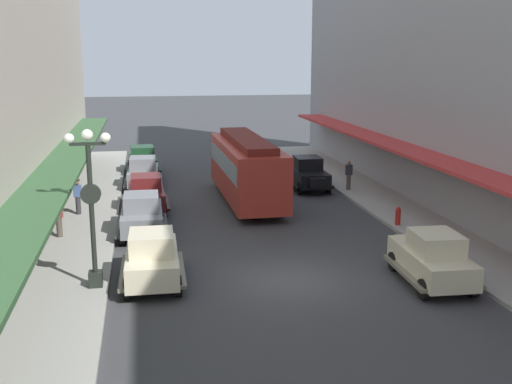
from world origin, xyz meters
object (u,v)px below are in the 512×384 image
parked_car_6 (152,256)px  lamp_post_with_clock (91,202)px  parked_car_3 (432,257)px  pedestrian_0 (349,175)px  parked_car_2 (308,173)px  fire_hydrant (398,216)px  parked_car_4 (146,192)px  streetcar (247,167)px  pedestrian_1 (59,217)px  pedestrian_2 (78,196)px  parked_car_0 (143,172)px  parked_car_1 (143,159)px  parked_car_5 (142,214)px

parked_car_6 → lamp_post_with_clock: bearing=-169.0°
parked_car_3 → pedestrian_0: (1.90, 14.17, 0.05)m
parked_car_2 → lamp_post_with_clock: bearing=-128.1°
parked_car_2 → parked_car_6: (-9.14, -13.66, 0.00)m
fire_hydrant → parked_car_2: bearing=101.4°
parked_car_2 → parked_car_4: 9.91m
streetcar → pedestrian_1: size_ratio=5.77×
parked_car_3 → pedestrian_2: (-12.55, 11.22, 0.07)m
parked_car_2 → fire_hydrant: size_ratio=5.24×
parked_car_0 → pedestrian_1: bearing=-109.3°
parked_car_1 → parked_car_0: bearing=-89.8°
pedestrian_0 → parked_car_3: bearing=-97.6°
lamp_post_with_clock → pedestrian_1: lamp_post_with_clock is taller
pedestrian_0 → parked_car_6: bearing=-131.9°
fire_hydrant → pedestrian_0: 7.52m
parked_car_3 → lamp_post_with_clock: size_ratio=0.84×
parked_car_1 → parked_car_6: same height
parked_car_0 → parked_car_3: (9.46, -17.45, 0.00)m
pedestrian_2 → parked_car_5: bearing=-50.2°
parked_car_3 → lamp_post_with_clock: 11.37m
parked_car_0 → streetcar: 7.13m
parked_car_5 → lamp_post_with_clock: size_ratio=0.83×
parked_car_6 → fire_hydrant: bearing=24.2°
parked_car_0 → parked_car_2: bearing=-12.3°
parked_car_0 → pedestrian_2: (-3.09, -6.22, 0.07)m
pedestrian_2 → lamp_post_with_clock: bearing=-81.6°
parked_car_3 → pedestrian_1: 14.96m
parked_car_3 → lamp_post_with_clock: lamp_post_with_clock is taller
parked_car_3 → parked_car_6: 9.42m
parked_car_3 → parked_car_5: 12.25m
parked_car_5 → parked_car_6: size_ratio=1.00×
streetcar → parked_car_1: bearing=120.1°
parked_car_1 → pedestrian_0: bearing=-34.3°
parked_car_4 → parked_car_6: 10.09m
parked_car_4 → pedestrian_1: 5.68m
parked_car_1 → parked_car_3: 23.91m
parked_car_2 → parked_car_5: 12.24m
parked_car_4 → parked_car_0: bearing=91.2°
parked_car_2 → pedestrian_2: size_ratio=2.57×
fire_hydrant → pedestrian_0: bearing=88.1°
fire_hydrant → parked_car_1: bearing=126.1°
parked_car_4 → fire_hydrant: (11.00, -5.18, -0.38)m
parked_car_6 → fire_hydrant: parked_car_6 is taller
parked_car_3 → pedestrian_1: bearing=150.1°
pedestrian_1 → parked_car_1: bearing=76.5°
parked_car_2 → lamp_post_with_clock: size_ratio=0.83×
parked_car_2 → lamp_post_with_clock: 17.93m
parked_car_0 → parked_car_4: (0.12, -5.61, 0.00)m
parked_car_1 → parked_car_5: size_ratio=1.01×
parked_car_5 → parked_car_2: bearing=39.4°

